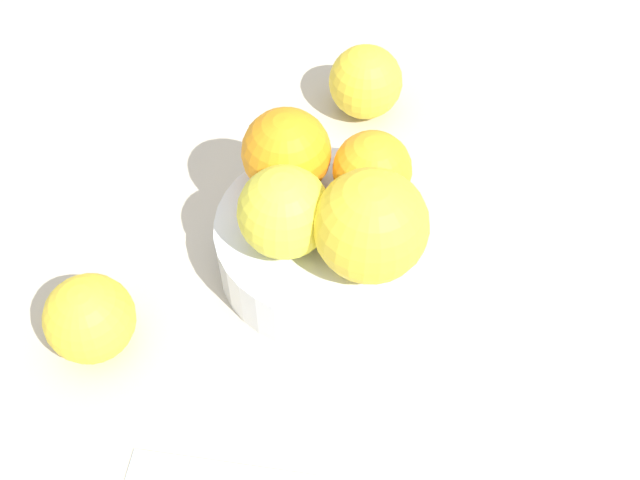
{
  "coord_description": "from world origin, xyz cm",
  "views": [
    {
      "loc": [
        -34.67,
        -15.21,
        53.93
      ],
      "look_at": [
        0.0,
        0.0,
        3.08
      ],
      "focal_mm": 44.25,
      "sensor_mm": 36.0,
      "label": 1
    }
  ],
  "objects_px": {
    "orange_in_bowl_0": "(284,212)",
    "orange_loose_1": "(90,319)",
    "fruit_bowl": "(320,245)",
    "orange_in_bowl_3": "(371,226)",
    "orange_in_bowl_2": "(372,170)",
    "orange_in_bowl_1": "(286,152)",
    "orange_loose_0": "(366,82)"
  },
  "relations": [
    {
      "from": "orange_in_bowl_0",
      "to": "orange_in_bowl_1",
      "type": "relative_size",
      "value": 1.0
    },
    {
      "from": "orange_in_bowl_3",
      "to": "fruit_bowl",
      "type": "bearing_deg",
      "value": 70.56
    },
    {
      "from": "orange_in_bowl_3",
      "to": "orange_loose_1",
      "type": "xyz_separation_m",
      "value": [
        -0.12,
        0.17,
        -0.06
      ]
    },
    {
      "from": "orange_in_bowl_2",
      "to": "orange_in_bowl_3",
      "type": "height_order",
      "value": "orange_in_bowl_3"
    },
    {
      "from": "orange_loose_1",
      "to": "orange_in_bowl_3",
      "type": "bearing_deg",
      "value": -55.09
    },
    {
      "from": "orange_in_bowl_1",
      "to": "orange_in_bowl_2",
      "type": "relative_size",
      "value": 1.14
    },
    {
      "from": "orange_in_bowl_0",
      "to": "orange_in_bowl_2",
      "type": "relative_size",
      "value": 1.14
    },
    {
      "from": "fruit_bowl",
      "to": "orange_in_bowl_1",
      "type": "distance_m",
      "value": 0.08
    },
    {
      "from": "orange_loose_1",
      "to": "orange_loose_0",
      "type": "bearing_deg",
      "value": -16.07
    },
    {
      "from": "orange_in_bowl_1",
      "to": "orange_in_bowl_2",
      "type": "bearing_deg",
      "value": -78.57
    },
    {
      "from": "orange_loose_0",
      "to": "orange_loose_1",
      "type": "relative_size",
      "value": 1.02
    },
    {
      "from": "orange_in_bowl_1",
      "to": "orange_loose_1",
      "type": "distance_m",
      "value": 0.2
    },
    {
      "from": "orange_in_bowl_3",
      "to": "orange_loose_1",
      "type": "distance_m",
      "value": 0.22
    },
    {
      "from": "orange_in_bowl_1",
      "to": "orange_loose_0",
      "type": "bearing_deg",
      "value": -2.82
    },
    {
      "from": "orange_in_bowl_2",
      "to": "orange_loose_0",
      "type": "height_order",
      "value": "orange_in_bowl_2"
    },
    {
      "from": "orange_in_bowl_1",
      "to": "orange_in_bowl_2",
      "type": "xyz_separation_m",
      "value": [
        0.01,
        -0.07,
        -0.0
      ]
    },
    {
      "from": "orange_in_bowl_1",
      "to": "orange_loose_1",
      "type": "bearing_deg",
      "value": 153.01
    },
    {
      "from": "orange_in_bowl_0",
      "to": "orange_in_bowl_3",
      "type": "distance_m",
      "value": 0.07
    },
    {
      "from": "orange_in_bowl_0",
      "to": "orange_loose_0",
      "type": "relative_size",
      "value": 1.02
    },
    {
      "from": "fruit_bowl",
      "to": "orange_in_bowl_2",
      "type": "height_order",
      "value": "orange_in_bowl_2"
    },
    {
      "from": "fruit_bowl",
      "to": "orange_in_bowl_3",
      "type": "distance_m",
      "value": 0.09
    },
    {
      "from": "orange_in_bowl_1",
      "to": "orange_in_bowl_3",
      "type": "relative_size",
      "value": 0.84
    },
    {
      "from": "orange_in_bowl_1",
      "to": "fruit_bowl",
      "type": "bearing_deg",
      "value": -125.2
    },
    {
      "from": "orange_loose_0",
      "to": "orange_loose_1",
      "type": "xyz_separation_m",
      "value": [
        -0.32,
        0.09,
        -0.0
      ]
    },
    {
      "from": "fruit_bowl",
      "to": "orange_loose_0",
      "type": "height_order",
      "value": "orange_loose_0"
    },
    {
      "from": "orange_in_bowl_0",
      "to": "orange_loose_0",
      "type": "distance_m",
      "value": 0.22
    },
    {
      "from": "orange_in_bowl_0",
      "to": "orange_loose_1",
      "type": "distance_m",
      "value": 0.17
    },
    {
      "from": "orange_in_bowl_0",
      "to": "orange_loose_1",
      "type": "bearing_deg",
      "value": 135.89
    },
    {
      "from": "fruit_bowl",
      "to": "orange_in_bowl_0",
      "type": "xyz_separation_m",
      "value": [
        -0.03,
        0.02,
        0.06
      ]
    },
    {
      "from": "orange_in_bowl_1",
      "to": "orange_loose_0",
      "type": "relative_size",
      "value": 1.02
    },
    {
      "from": "orange_in_bowl_0",
      "to": "orange_in_bowl_2",
      "type": "distance_m",
      "value": 0.08
    },
    {
      "from": "fruit_bowl",
      "to": "orange_in_bowl_2",
      "type": "xyz_separation_m",
      "value": [
        0.04,
        -0.03,
        0.06
      ]
    }
  ]
}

